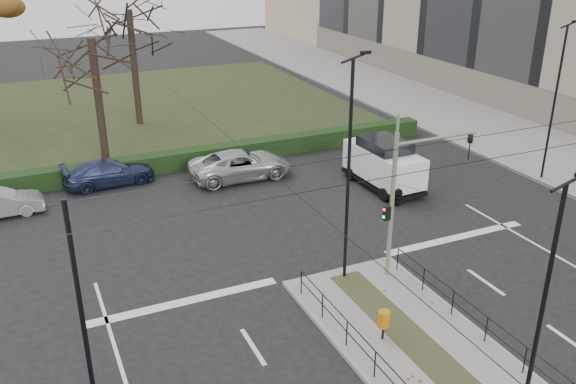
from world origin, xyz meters
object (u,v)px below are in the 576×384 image
at_px(parked_car_third, 109,172).
at_px(parked_car_fourth, 241,165).
at_px(bare_tree_center, 130,19).
at_px(streetlamp_median_far, 349,170).
at_px(white_van, 384,163).
at_px(streetlamp_median_near, 539,326).
at_px(litter_bin, 384,319).
at_px(streetlamp_sidewalk, 555,102).
at_px(bare_tree_near, 92,48).
at_px(traffic_light, 400,194).

xyz_separation_m(parked_car_third, parked_car_fourth, (6.57, -1.96, 0.08)).
bearing_deg(parked_car_fourth, bare_tree_center, 13.36).
xyz_separation_m(streetlamp_median_far, white_van, (6.30, 7.24, -3.09)).
bearing_deg(streetlamp_median_near, bare_tree_center, 94.38).
distance_m(litter_bin, bare_tree_center, 28.26).
bearing_deg(streetlamp_sidewalk, parked_car_fourth, 154.69).
bearing_deg(parked_car_third, bare_tree_near, -9.53).
bearing_deg(white_van, traffic_light, -119.68).
bearing_deg(streetlamp_median_far, parked_car_fourth, 89.72).
bearing_deg(white_van, streetlamp_sidewalk, -18.07).
xyz_separation_m(parked_car_fourth, bare_tree_near, (-6.18, 5.73, 5.70)).
xyz_separation_m(litter_bin, streetlamp_median_near, (0.49, -5.33, 3.06)).
xyz_separation_m(streetlamp_sidewalk, parked_car_third, (-21.06, 8.82, -3.58)).
bearing_deg(streetlamp_median_far, streetlamp_median_near, -91.93).
distance_m(streetlamp_median_near, streetlamp_median_far, 9.24).
bearing_deg(parked_car_fourth, litter_bin, 176.87).
xyz_separation_m(litter_bin, bare_tree_near, (-5.32, 21.03, 5.59)).
xyz_separation_m(streetlamp_sidewalk, white_van, (-8.25, 2.69, -2.93)).
relative_size(traffic_light, parked_car_third, 1.22).
distance_m(traffic_light, parked_car_fourth, 12.38).
bearing_deg(streetlamp_median_far, streetlamp_sidewalk, 17.38).
height_order(streetlamp_median_near, bare_tree_near, bare_tree_near).
bearing_deg(white_van, litter_bin, -122.52).
height_order(streetlamp_sidewalk, bare_tree_center, bare_tree_center).
relative_size(streetlamp_median_far, parked_car_fourth, 1.55).
bearing_deg(parked_car_fourth, streetlamp_sidewalk, -115.22).
relative_size(streetlamp_median_far, white_van, 1.72).
relative_size(streetlamp_sidewalk, parked_car_fourth, 1.49).
bearing_deg(traffic_light, parked_car_third, 121.01).
height_order(traffic_light, streetlamp_median_far, streetlamp_median_far).
relative_size(traffic_light, bare_tree_center, 0.56).
bearing_deg(streetlamp_sidewalk, white_van, 161.93).
relative_size(streetlamp_median_near, bare_tree_near, 0.82).
bearing_deg(litter_bin, traffic_light, 51.51).
distance_m(streetlamp_median_far, parked_car_fourth, 11.97).
xyz_separation_m(streetlamp_sidewalk, bare_tree_near, (-20.67, 12.58, 2.20)).
bearing_deg(bare_tree_center, litter_bin, -85.80).
relative_size(streetlamp_sidewalk, bare_tree_near, 0.89).
distance_m(litter_bin, parked_car_third, 18.18).
distance_m(traffic_light, streetlamp_median_far, 2.18).
relative_size(litter_bin, bare_tree_center, 0.10).
distance_m(streetlamp_sidewalk, parked_car_third, 23.11).
bearing_deg(streetlamp_median_near, streetlamp_median_far, 88.07).
height_order(white_van, bare_tree_center, bare_tree_center).
bearing_deg(bare_tree_near, streetlamp_sidewalk, -31.32).
bearing_deg(white_van, parked_car_third, 154.45).
bearing_deg(parked_car_fourth, streetlamp_median_far, 179.80).
distance_m(streetlamp_sidewalk, bare_tree_center, 25.93).
bearing_deg(streetlamp_sidewalk, traffic_light, -158.08).
xyz_separation_m(litter_bin, streetlamp_sidewalk, (15.35, 8.45, 3.39)).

